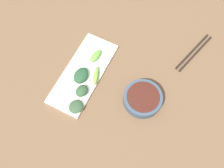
{
  "coord_description": "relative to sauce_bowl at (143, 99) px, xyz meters",
  "views": [
    {
      "loc": [
        -0.18,
        0.36,
        0.92
      ],
      "look_at": [
        -0.01,
        0.03,
        0.05
      ],
      "focal_mm": 38.63,
      "sensor_mm": 36.0,
      "label": 1
    }
  ],
  "objects": [
    {
      "name": "chopsticks",
      "position": [
        -0.11,
        -0.3,
        -0.02
      ],
      "size": [
        0.09,
        0.23,
        0.01
      ],
      "rotation": [
        0.0,
        0.0,
        -0.29
      ],
      "color": "black",
      "rests_on": "tabletop"
    },
    {
      "name": "broccoli_leafy_0",
      "position": [
        0.22,
        0.14,
        -0.0
      ],
      "size": [
        0.06,
        0.06,
        0.02
      ],
      "primitive_type": "ellipsoid",
      "rotation": [
        0.0,
        0.0,
        -0.08
      ],
      "color": "#304830",
      "rests_on": "serving_plate"
    },
    {
      "name": "broccoli_stalk_2",
      "position": [
        0.21,
        -0.01,
        -0.0
      ],
      "size": [
        0.05,
        0.08,
        0.02
      ],
      "primitive_type": "ellipsoid",
      "rotation": [
        0.0,
        0.0,
        0.35
      ],
      "color": "#74B53E",
      "rests_on": "serving_plate"
    },
    {
      "name": "broccoli_stalk_4",
      "position": [
        0.25,
        -0.09,
        -0.0
      ],
      "size": [
        0.04,
        0.07,
        0.02
      ],
      "primitive_type": "ellipsoid",
      "rotation": [
        0.0,
        0.0,
        -0.12
      ],
      "color": "#63A140",
      "rests_on": "serving_plate"
    },
    {
      "name": "serving_plate",
      "position": [
        0.26,
        0.0,
        -0.02
      ],
      "size": [
        0.15,
        0.36,
        0.01
      ],
      "primitive_type": "cube",
      "color": "white",
      "rests_on": "tabletop"
    },
    {
      "name": "tabletop",
      "position": [
        0.14,
        -0.03,
        -0.03
      ],
      "size": [
        2.1,
        2.1,
        0.02
      ],
      "primitive_type": "cube",
      "color": "brown",
      "rests_on": "ground"
    },
    {
      "name": "sauce_bowl",
      "position": [
        0.0,
        0.0,
        0.0
      ],
      "size": [
        0.15,
        0.15,
        0.05
      ],
      "color": "#344558",
      "rests_on": "tabletop"
    },
    {
      "name": "broccoli_leafy_3",
      "position": [
        0.23,
        0.08,
        0.0
      ],
      "size": [
        0.05,
        0.06,
        0.03
      ],
      "primitive_type": "ellipsoid",
      "rotation": [
        0.0,
        0.0,
        -0.19
      ],
      "color": "#2C492D",
      "rests_on": "serving_plate"
    },
    {
      "name": "broccoli_leafy_1",
      "position": [
        0.26,
        0.02,
        0.0
      ],
      "size": [
        0.06,
        0.08,
        0.03
      ],
      "primitive_type": "ellipsoid",
      "rotation": [
        0.0,
        0.0,
        0.03
      ],
      "color": "#21462B",
      "rests_on": "serving_plate"
    }
  ]
}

